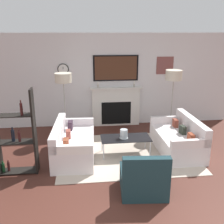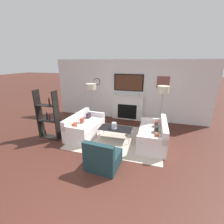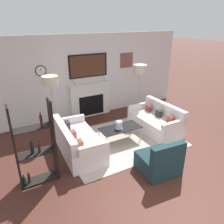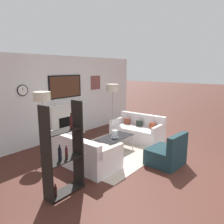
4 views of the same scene
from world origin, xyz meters
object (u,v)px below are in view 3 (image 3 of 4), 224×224
(couch_right, at_px, (156,122))
(couch_left, at_px, (78,142))
(armchair, at_px, (159,161))
(coffee_table, at_px, (120,129))
(floor_lamp_right, at_px, (140,69))
(shelf_unit, at_px, (35,147))
(hurricane_candle, at_px, (119,125))
(floor_lamp_left, at_px, (50,81))

(couch_right, bearing_deg, couch_left, 179.95)
(armchair, height_order, coffee_table, armchair)
(floor_lamp_right, height_order, shelf_unit, floor_lamp_right)
(couch_left, relative_size, floor_lamp_right, 1.00)
(armchair, bearing_deg, hurricane_candle, 94.48)
(couch_left, xyz_separation_m, armchair, (1.27, -1.57, -0.02))
(couch_left, distance_m, floor_lamp_right, 3.23)
(armchair, bearing_deg, shelf_unit, 157.27)
(couch_left, relative_size, coffee_table, 1.57)
(couch_left, bearing_deg, coffee_table, -2.33)
(couch_left, xyz_separation_m, couch_right, (2.47, -0.00, 0.00))
(armchair, bearing_deg, couch_left, 128.96)
(couch_left, bearing_deg, hurricane_candle, -3.44)
(couch_left, distance_m, coffee_table, 1.20)
(armchair, relative_size, floor_lamp_right, 0.48)
(couch_left, distance_m, couch_right, 2.47)
(hurricane_candle, bearing_deg, armchair, -85.52)
(floor_lamp_left, bearing_deg, hurricane_candle, -43.18)
(couch_right, xyz_separation_m, shelf_unit, (-3.54, -0.59, 0.51))
(hurricane_candle, bearing_deg, shelf_unit, -166.71)
(floor_lamp_left, bearing_deg, shelf_unit, -114.94)
(coffee_table, height_order, floor_lamp_left, floor_lamp_left)
(hurricane_candle, relative_size, floor_lamp_left, 0.12)
(couch_left, height_order, coffee_table, couch_left)
(coffee_table, bearing_deg, shelf_unit, -166.48)
(shelf_unit, bearing_deg, floor_lamp_right, 25.79)
(armchair, xyz_separation_m, coffee_table, (-0.07, 1.52, 0.13))
(couch_left, relative_size, armchair, 2.09)
(floor_lamp_right, bearing_deg, shelf_unit, -154.21)
(armchair, distance_m, hurricane_candle, 1.53)
(couch_right, relative_size, shelf_unit, 0.96)
(coffee_table, distance_m, floor_lamp_right, 2.30)
(floor_lamp_left, xyz_separation_m, shelf_unit, (-0.84, -1.81, -0.78))
(couch_left, distance_m, hurricane_candle, 1.18)
(coffee_table, height_order, shelf_unit, shelf_unit)
(floor_lamp_right, bearing_deg, armchair, -116.92)
(coffee_table, bearing_deg, floor_lamp_right, 40.43)
(armchair, relative_size, shelf_unit, 0.49)
(couch_right, distance_m, floor_lamp_left, 3.23)
(couch_right, distance_m, coffee_table, 1.28)
(hurricane_candle, distance_m, floor_lamp_left, 2.17)
(couch_right, relative_size, floor_lamp_left, 0.95)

